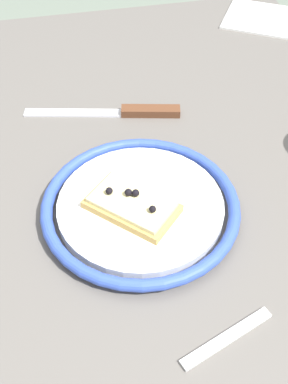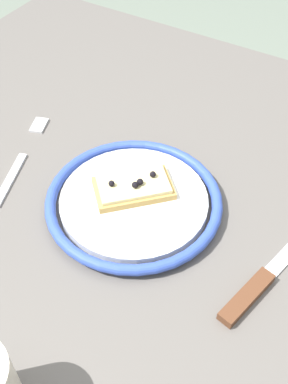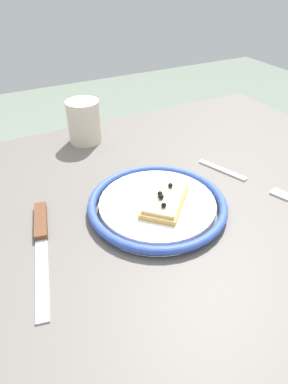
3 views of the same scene
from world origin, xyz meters
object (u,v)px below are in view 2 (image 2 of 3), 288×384
Objects in this scene: dining_table at (152,228)px; fork at (22,158)px; pizza_slice_near at (133,187)px; plate at (134,201)px; knife at (262,280)px.

fork is at bearing -169.03° from dining_table.
dining_table is at bearing 55.15° from pizza_slice_near.
pizza_slice_near is (-0.02, -0.02, 0.11)m from dining_table.
knife is at bearing -7.22° from plate.
fork is at bearing -175.15° from pizza_slice_near.
dining_table is 4.57× the size of knife.
pizza_slice_near is 0.62× the size of fork.
dining_table is 4.42× the size of plate.
plate is 0.20m from fork.
fork is (-0.40, 0.02, -0.00)m from knife.
plate is 0.20m from knife.
pizza_slice_near is 0.21m from knife.
pizza_slice_near reaches higher than knife.
pizza_slice_near reaches higher than dining_table.
dining_table is 0.23m from fork.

